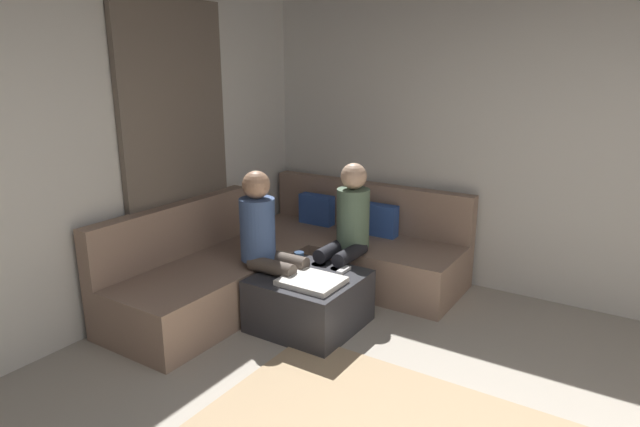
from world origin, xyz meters
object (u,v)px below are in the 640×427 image
Objects in this scene: coffee_mug at (299,258)px; ottoman at (309,301)px; sectional_couch at (293,261)px; person_on_couch_side at (268,240)px; person_on_couch_back at (347,229)px; game_remote at (344,270)px.

ottoman is at bearing -39.29° from coffee_mug.
coffee_mug is at bearing -47.29° from sectional_couch.
coffee_mug is 0.33m from person_on_couch_side.
person_on_couch_back is at bearing 88.23° from ottoman.
game_remote is at bearing 50.71° from ottoman.
sectional_couch is at bearing 158.28° from game_remote.
coffee_mug is 0.08× the size of person_on_couch_back.
ottoman is 0.71m from person_on_couch_back.
person_on_couch_back is 1.00× the size of person_on_couch_side.
game_remote is 0.12× the size of person_on_couch_side.
ottoman is 0.63× the size of person_on_couch_side.
person_on_couch_back is (0.53, 0.06, 0.38)m from sectional_couch.
sectional_couch is 2.12× the size of person_on_couch_side.
coffee_mug reaches higher than ottoman.
game_remote is 0.43m from person_on_couch_back.
person_on_couch_back reaches higher than ottoman.
person_on_couch_back and person_on_couch_side have the same top height.
person_on_couch_side is at bearing -74.72° from sectional_couch.
sectional_couch is 0.76m from game_remote.
person_on_couch_back reaches higher than game_remote.
sectional_couch is 0.47m from coffee_mug.
sectional_couch reaches higher than game_remote.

